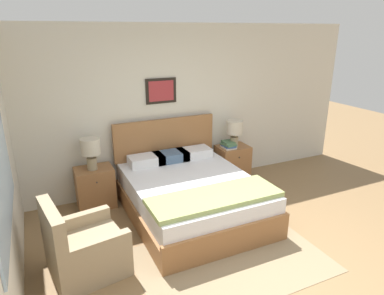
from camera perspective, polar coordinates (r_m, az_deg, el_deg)
The scene contains 13 objects.
ground_plane at distance 3.84m, azimuth 12.83°, elevation -22.03°, with size 16.00×16.00×0.00m, color olive.
wall_back at distance 5.49m, azimuth -4.11°, elevation 6.43°, with size 6.93×0.09×2.60m.
area_rug_main at distance 4.14m, azimuth 6.61°, elevation -18.13°, with size 2.12×1.41×0.01m.
bed at distance 4.83m, azimuth -0.16°, elevation -7.82°, with size 1.67×2.09×1.17m.
armchair at distance 3.97m, azimuth -17.70°, elevation -15.88°, with size 0.85×0.81×0.86m.
nightstand_near_window at distance 5.26m, azimuth -15.82°, elevation -6.42°, with size 0.53×0.43×0.60m.
nightstand_by_door at distance 6.01m, azimuth 6.75°, elevation -2.52°, with size 0.53×0.43×0.60m.
table_lamp_near_window at distance 5.00m, azimuth -16.56°, elevation -0.29°, with size 0.27×0.27×0.46m.
table_lamp_by_door at distance 5.79m, azimuth 7.11°, elevation 2.97°, with size 0.27×0.27×0.46m.
book_thick_bottom at distance 5.81m, azimuth 6.07°, elevation 0.06°, with size 0.20×0.24×0.03m.
book_hardcover_middle at distance 5.80m, azimuth 6.08°, elevation 0.31°, with size 0.19×0.26×0.02m.
book_novel_upper at distance 5.79m, azimuth 6.09°, elevation 0.54°, with size 0.22×0.27×0.02m.
book_slim_near_top at distance 5.78m, azimuth 6.10°, elevation 0.83°, with size 0.19×0.25×0.04m.
Camera 1 is at (-1.91, -2.22, 2.50)m, focal length 32.00 mm.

